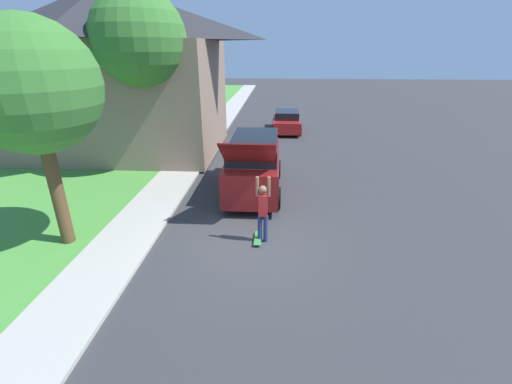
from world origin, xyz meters
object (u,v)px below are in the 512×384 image
Objects in this scene: lawn_tree_far at (139,39)px; skateboarder at (263,209)px; lawn_tree_near at (32,88)px; suv_parked at (254,164)px; car_down_street at (287,121)px; skateboard at (258,238)px.

lawn_tree_far is 9.17m from skateboarder.
lawn_tree_near reaches higher than suv_parked.
lawn_tree_far is 1.29× the size of suv_parked.
lawn_tree_far is 1.75× the size of car_down_street.
skateboard is (5.15, -5.92, -5.53)m from lawn_tree_far.
lawn_tree_near is at bearing -93.12° from lawn_tree_far.
skateboard is (-0.14, 0.02, -0.97)m from skateboarder.
skateboarder is at bearing -93.72° from car_down_street.
suv_parked is at bearing -23.06° from lawn_tree_far.
lawn_tree_near is 0.80× the size of lawn_tree_far.
lawn_tree_near is 7.01m from skateboard.
lawn_tree_near is 16.97m from car_down_street.
skateboarder is (5.65, 0.49, -3.34)m from lawn_tree_near.
skateboarder is at bearing -6.34° from skateboard.
car_down_street reaches higher than skateboard.
lawn_tree_near is 6.54m from lawn_tree_far.
lawn_tree_far is (0.35, 6.42, 1.22)m from lawn_tree_near.
lawn_tree_near reaches higher than skateboarder.
skateboarder is 0.98m from skateboard.
suv_parked reaches higher than car_down_street.
lawn_tree_near is 2.96× the size of skateboarder.
lawn_tree_far reaches higher than skateboarder.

